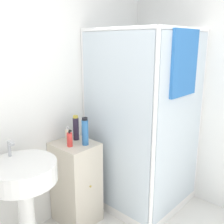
% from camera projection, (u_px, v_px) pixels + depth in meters
% --- Properties ---
extents(wall_back, '(6.40, 0.06, 2.50)m').
position_uv_depth(wall_back, '(9.00, 104.00, 2.16)').
color(wall_back, white).
rests_on(wall_back, ground_plane).
extents(shower_enclosure, '(0.90, 0.93, 1.87)m').
position_uv_depth(shower_enclosure, '(144.00, 161.00, 2.80)').
color(shower_enclosure, white).
rests_on(shower_enclosure, ground_plane).
extents(vanity_cabinet, '(0.35, 0.42, 0.82)m').
position_uv_depth(vanity_cabinet, '(76.00, 182.00, 2.56)').
color(vanity_cabinet, beige).
rests_on(vanity_cabinet, ground_plane).
extents(sink, '(0.52, 0.52, 1.00)m').
position_uv_depth(sink, '(24.00, 183.00, 2.00)').
color(sink, white).
rests_on(sink, ground_plane).
extents(soap_dispenser, '(0.05, 0.05, 0.16)m').
position_uv_depth(soap_dispenser, '(70.00, 139.00, 2.37)').
color(soap_dispenser, red).
rests_on(soap_dispenser, vanity_cabinet).
extents(shampoo_bottle_tall_black, '(0.06, 0.06, 0.24)m').
position_uv_depth(shampoo_bottle_tall_black, '(76.00, 128.00, 2.52)').
color(shampoo_bottle_tall_black, '#281E33').
rests_on(shampoo_bottle_tall_black, vanity_cabinet).
extents(shampoo_bottle_blue, '(0.06, 0.06, 0.26)m').
position_uv_depth(shampoo_bottle_blue, '(85.00, 132.00, 2.39)').
color(shampoo_bottle_blue, '#2D66A3').
rests_on(shampoo_bottle_blue, vanity_cabinet).
extents(lotion_bottle_white, '(0.04, 0.04, 0.16)m').
position_uv_depth(lotion_bottle_white, '(68.00, 136.00, 2.46)').
color(lotion_bottle_white, beige).
rests_on(lotion_bottle_white, vanity_cabinet).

